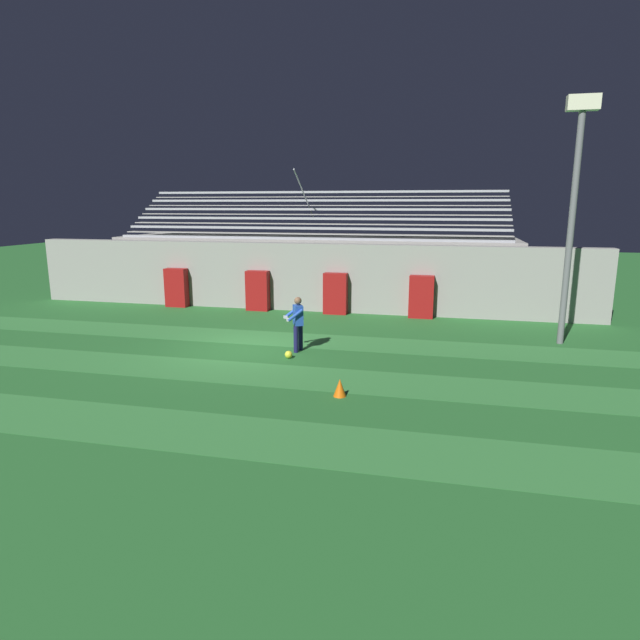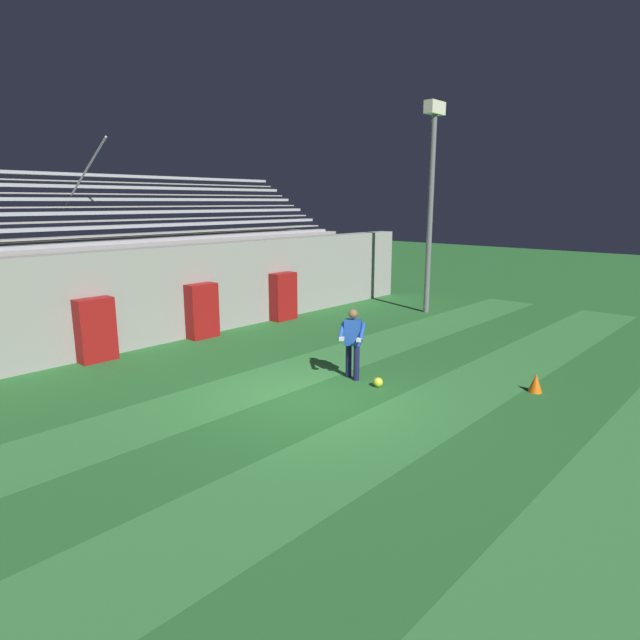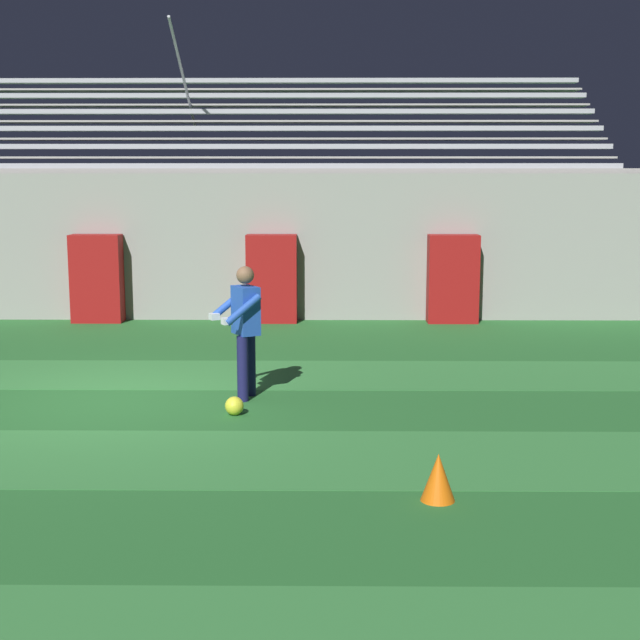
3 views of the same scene
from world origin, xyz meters
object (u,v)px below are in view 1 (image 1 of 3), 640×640
object	(u,v)px
padding_pillar_far_right	(421,297)
floodlight_pole	(575,190)
traffic_cone	(340,388)
padding_pillar_gate_right	(335,294)
goalkeeper	(298,321)
padding_pillar_gate_left	(258,291)
soccer_ball	(289,355)
padding_pillar_far_left	(177,288)

from	to	relation	value
padding_pillar_far_right	floodlight_pole	size ratio (longest dim) A/B	0.22
floodlight_pole	traffic_cone	distance (m)	9.85
padding_pillar_gate_right	goalkeeper	bearing A→B (deg)	-89.73
padding_pillar_far_right	traffic_cone	size ratio (longest dim) A/B	3.96
padding_pillar_gate_left	traffic_cone	world-z (taller)	padding_pillar_gate_left
padding_pillar_far_right	soccer_ball	xyz separation A→B (m)	(-3.46, -6.63, -0.72)
padding_pillar_far_left	traffic_cone	size ratio (longest dim) A/B	3.96
padding_pillar_far_right	soccer_ball	bearing A→B (deg)	-117.53
padding_pillar_gate_left	floodlight_pole	size ratio (longest dim) A/B	0.22
padding_pillar_gate_right	floodlight_pole	distance (m)	9.40
padding_pillar_gate_right	soccer_ball	distance (m)	6.67
padding_pillar_far_left	floodlight_pole	size ratio (longest dim) A/B	0.22
traffic_cone	padding_pillar_far_left	bearing A→B (deg)	134.00
padding_pillar_gate_right	padding_pillar_far_left	distance (m)	7.04
floodlight_pole	goalkeeper	distance (m)	9.27
padding_pillar_far_left	padding_pillar_far_right	world-z (taller)	same
padding_pillar_far_left	traffic_cone	bearing A→B (deg)	-46.00
floodlight_pole	soccer_ball	xyz separation A→B (m)	(-8.01, -3.62, -4.68)
floodlight_pole	soccer_ball	distance (m)	9.96
padding_pillar_gate_left	padding_pillar_far_right	world-z (taller)	same
padding_pillar_far_right	floodlight_pole	bearing A→B (deg)	-33.47
goalkeeper	traffic_cone	distance (m)	4.13
padding_pillar_gate_left	padding_pillar_gate_right	distance (m)	3.32
padding_pillar_gate_left	padding_pillar_gate_right	bearing A→B (deg)	0.00
padding_pillar_gate_right	floodlight_pole	bearing A→B (deg)	-20.67
padding_pillar_far_right	goalkeeper	bearing A→B (deg)	-120.20
padding_pillar_gate_right	padding_pillar_far_left	world-z (taller)	same
padding_pillar_far_right	goalkeeper	size ratio (longest dim) A/B	1.00
floodlight_pole	padding_pillar_far_left	bearing A→B (deg)	168.67
floodlight_pole	padding_pillar_gate_left	bearing A→B (deg)	165.08
floodlight_pole	padding_pillar_far_right	bearing A→B (deg)	146.53
soccer_ball	traffic_cone	size ratio (longest dim) A/B	0.52
soccer_ball	padding_pillar_gate_left	bearing A→B (deg)	116.38
goalkeeper	padding_pillar_gate_right	bearing A→B (deg)	90.27
padding_pillar_far_left	soccer_ball	size ratio (longest dim) A/B	7.56
padding_pillar_gate_left	floodlight_pole	xyz separation A→B (m)	(11.30, -3.01, 3.96)
padding_pillar_gate_left	goalkeeper	size ratio (longest dim) A/B	1.00
goalkeeper	traffic_cone	world-z (taller)	goalkeeper
padding_pillar_gate_left	floodlight_pole	world-z (taller)	floodlight_pole
padding_pillar_far_right	traffic_cone	bearing A→B (deg)	-98.54
traffic_cone	padding_pillar_gate_left	bearing A→B (deg)	119.64
padding_pillar_far_right	traffic_cone	distance (m)	9.50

